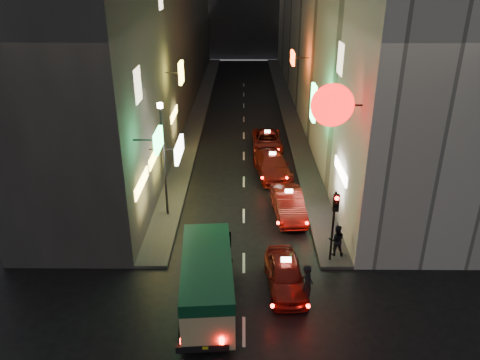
{
  "coord_description": "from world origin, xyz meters",
  "views": [
    {
      "loc": [
        -0.05,
        -9.66,
        12.53
      ],
      "look_at": [
        -0.21,
        13.0,
        2.18
      ],
      "focal_mm": 35.0,
      "sensor_mm": 36.0,
      "label": 1
    }
  ],
  "objects_px": {
    "pedestrian_crossing": "(308,282)",
    "traffic_light": "(335,213)",
    "lamp_post": "(163,153)",
    "minibus": "(207,277)",
    "taxi_near": "(286,272)"
  },
  "relations": [
    {
      "from": "minibus",
      "to": "pedestrian_crossing",
      "type": "height_order",
      "value": "minibus"
    },
    {
      "from": "traffic_light",
      "to": "lamp_post",
      "type": "relative_size",
      "value": 0.56
    },
    {
      "from": "minibus",
      "to": "pedestrian_crossing",
      "type": "relative_size",
      "value": 2.64
    },
    {
      "from": "traffic_light",
      "to": "lamp_post",
      "type": "bearing_deg",
      "value": 151.09
    },
    {
      "from": "traffic_light",
      "to": "pedestrian_crossing",
      "type": "bearing_deg",
      "value": -117.1
    },
    {
      "from": "minibus",
      "to": "traffic_light",
      "type": "xyz_separation_m",
      "value": [
        5.44,
        3.12,
        1.2
      ]
    },
    {
      "from": "pedestrian_crossing",
      "to": "lamp_post",
      "type": "height_order",
      "value": "lamp_post"
    },
    {
      "from": "lamp_post",
      "to": "minibus",
      "type": "bearing_deg",
      "value": -70.15
    },
    {
      "from": "minibus",
      "to": "pedestrian_crossing",
      "type": "distance_m",
      "value": 4.01
    },
    {
      "from": "taxi_near",
      "to": "traffic_light",
      "type": "distance_m",
      "value": 3.44
    },
    {
      "from": "pedestrian_crossing",
      "to": "lamp_post",
      "type": "relative_size",
      "value": 0.34
    },
    {
      "from": "minibus",
      "to": "pedestrian_crossing",
      "type": "xyz_separation_m",
      "value": [
        3.98,
        0.27,
        -0.42
      ]
    },
    {
      "from": "pedestrian_crossing",
      "to": "traffic_light",
      "type": "distance_m",
      "value": 3.59
    },
    {
      "from": "pedestrian_crossing",
      "to": "traffic_light",
      "type": "bearing_deg",
      "value": -28.18
    },
    {
      "from": "minibus",
      "to": "taxi_near",
      "type": "relative_size",
      "value": 1.13
    }
  ]
}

